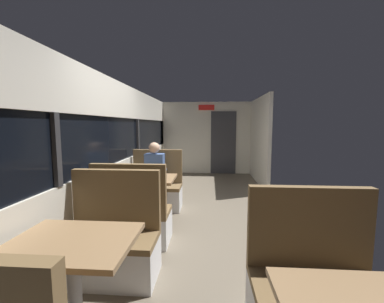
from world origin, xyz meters
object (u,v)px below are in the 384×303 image
(dining_table_mid_window, at_px, (146,184))
(bench_front_aisle_facing_entry, at_px, (315,294))
(bench_mid_window_facing_end, at_px, (133,219))
(seated_passenger, at_px, (155,181))
(dining_table_near_window, at_px, (73,252))
(bench_mid_window_facing_entry, at_px, (156,191))
(bench_near_window_facing_entry, at_px, (112,246))

(dining_table_mid_window, distance_m, bench_front_aisle_facing_entry, 2.72)
(bench_front_aisle_facing_entry, bearing_deg, bench_mid_window_facing_end, 143.54)
(dining_table_mid_window, height_order, seated_passenger, seated_passenger)
(dining_table_near_window, xyz_separation_m, seated_passenger, (0.00, 2.75, -0.10))
(dining_table_mid_window, distance_m, bench_mid_window_facing_end, 0.77)
(bench_mid_window_facing_end, relative_size, bench_front_aisle_facing_entry, 1.00)
(bench_mid_window_facing_entry, xyz_separation_m, seated_passenger, (0.00, -0.07, 0.21))
(dining_table_near_window, xyz_separation_m, bench_mid_window_facing_end, (0.00, 1.42, -0.31))
(dining_table_mid_window, xyz_separation_m, bench_mid_window_facing_end, (0.00, -0.70, -0.31))
(dining_table_near_window, bearing_deg, bench_near_window_facing_entry, 90.00)
(dining_table_near_window, xyz_separation_m, bench_near_window_facing_entry, (0.00, 0.70, -0.31))
(dining_table_mid_window, height_order, bench_mid_window_facing_end, bench_mid_window_facing_end)
(bench_near_window_facing_entry, distance_m, dining_table_mid_window, 1.46)
(bench_mid_window_facing_end, distance_m, bench_mid_window_facing_entry, 1.40)
(bench_near_window_facing_entry, bearing_deg, bench_mid_window_facing_entry, 90.00)
(dining_table_near_window, distance_m, bench_near_window_facing_entry, 0.77)
(dining_table_near_window, relative_size, bench_near_window_facing_entry, 0.82)
(bench_mid_window_facing_entry, bearing_deg, dining_table_mid_window, -90.00)
(bench_front_aisle_facing_entry, bearing_deg, dining_table_near_window, -176.82)
(bench_near_window_facing_entry, bearing_deg, seated_passenger, 90.00)
(bench_mid_window_facing_end, height_order, bench_front_aisle_facing_entry, same)
(bench_mid_window_facing_entry, distance_m, bench_front_aisle_facing_entry, 3.26)
(dining_table_mid_window, relative_size, bench_front_aisle_facing_entry, 0.82)
(dining_table_mid_window, xyz_separation_m, bench_front_aisle_facing_entry, (1.79, -2.02, -0.31))
(bench_near_window_facing_entry, relative_size, bench_mid_window_facing_end, 1.00)
(bench_front_aisle_facing_entry, bearing_deg, bench_near_window_facing_entry, 161.47)
(bench_front_aisle_facing_entry, xyz_separation_m, seated_passenger, (-1.79, 2.65, 0.21))
(bench_near_window_facing_entry, relative_size, dining_table_mid_window, 1.22)
(dining_table_near_window, height_order, seated_passenger, seated_passenger)
(seated_passenger, bearing_deg, dining_table_near_window, -90.00)
(bench_near_window_facing_entry, relative_size, seated_passenger, 0.87)
(seated_passenger, bearing_deg, bench_mid_window_facing_entry, 90.00)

